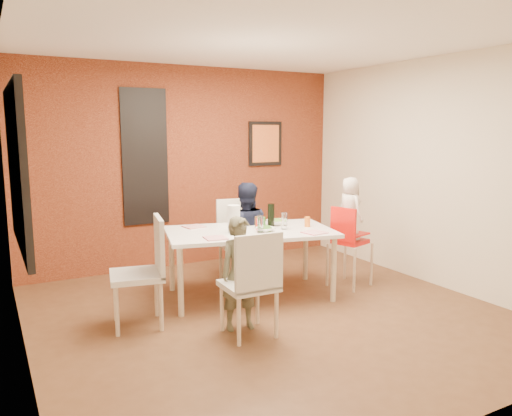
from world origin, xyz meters
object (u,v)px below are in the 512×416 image
dining_table (250,236)px  paper_towel_roll (234,219)px  child_near (241,273)px  toddler (350,209)px  child_far (245,234)px  chair_near (253,279)px  high_chair (348,239)px  chair_left (146,266)px  wine_bottle (271,216)px  chair_far (237,235)px

dining_table → paper_towel_roll: bearing=-167.3°
child_near → toddler: toddler is taller
child_near → child_far: child_far is taller
child_far → paper_towel_roll: child_far is taller
chair_near → child_far: 1.58m
child_near → dining_table: bearing=64.3°
high_chair → paper_towel_roll: 1.45m
chair_left → high_chair: chair_left is taller
chair_near → child_near: child_near is taller
chair_near → wine_bottle: size_ratio=3.44×
chair_left → high_chair: bearing=101.5°
dining_table → toddler: 1.25m
chair_left → wine_bottle: bearing=109.4°
dining_table → child_far: bearing=69.6°
chair_left → paper_towel_roll: bearing=113.2°
paper_towel_roll → wine_bottle: bearing=-0.4°
paper_towel_roll → high_chair: bearing=-8.3°
chair_near → chair_far: (0.68, 1.68, 0.01)m
dining_table → paper_towel_roll: size_ratio=6.63×
dining_table → wine_bottle: bearing=-12.6°
chair_far → toddler: size_ratio=1.35×
dining_table → chair_far: size_ratio=2.00×
chair_far → wine_bottle: size_ratio=3.51×
chair_far → child_far: (-0.02, -0.25, 0.06)m
child_near → child_far: (0.66, 1.18, 0.09)m
chair_left → child_near: size_ratio=0.98×
chair_far → toddler: toddler is taller
chair_near → high_chair: bearing=-153.8°
toddler → paper_towel_roll: toddler is taller
chair_far → toddler: bearing=-30.3°
chair_left → paper_towel_roll: 1.10m
dining_table → high_chair: high_chair is taller
chair_near → chair_far: chair_far is taller
dining_table → high_chair: bearing=-12.2°
high_chair → wine_bottle: (-0.94, 0.20, 0.32)m
wine_bottle → paper_towel_roll: (-0.46, 0.00, 0.01)m
chair_near → dining_table: bearing=-115.1°
wine_bottle → high_chair: bearing=-12.1°
chair_left → high_chair: (2.43, 0.02, -0.00)m
toddler → paper_towel_roll: (-1.42, 0.19, -0.03)m
child_far → paper_towel_roll: size_ratio=4.12×
child_near → wine_bottle: size_ratio=3.76×
chair_far → child_near: size_ratio=0.93×
dining_table → chair_far: 0.68m
high_chair → toddler: 0.36m
dining_table → wine_bottle: 0.32m
paper_towel_roll → chair_far: bearing=61.0°
child_near → chair_left: bearing=152.8°
dining_table → chair_left: chair_left is taller
high_chair → chair_left: bearing=72.5°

